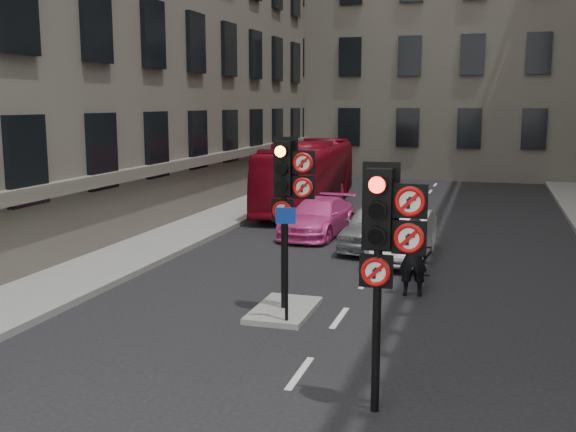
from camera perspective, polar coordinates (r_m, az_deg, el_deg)
The scene contains 13 objects.
ground at distance 9.59m, azimuth -2.39°, elevation -17.57°, with size 120.00×120.00×0.00m, color black.
pavement_left at distance 22.83m, azimuth -9.60°, elevation -1.44°, with size 3.00×50.00×0.16m, color gray.
centre_island at distance 14.33m, azimuth -0.35°, elevation -7.97°, with size 1.20×2.00×0.12m, color gray.
building_far at distance 46.49m, azimuth 13.73°, elevation 16.21°, with size 30.00×14.00×20.00m, color #6C665B.
signal_near at distance 9.32m, azimuth 8.19°, elevation -1.62°, with size 0.91×0.40×3.58m.
signal_far at distance 13.74m, azimuth -0.02°, elevation 2.56°, with size 0.91×0.40×3.58m.
car_silver at distance 20.71m, azimuth 7.39°, elevation -0.80°, with size 1.62×4.04×1.37m, color #AAADB2.
car_white at distance 19.36m, azimuth 9.75°, elevation -1.64°, with size 1.42×4.06×1.34m, color silver.
car_pink at distance 22.51m, azimuth 2.56°, elevation -0.09°, with size 1.72×4.22×1.22m, color #E8449D.
bus_red at distance 28.32m, azimuth 1.70°, elevation 3.52°, with size 2.37×10.12×2.82m, color maroon.
motorcycle at distance 16.71m, azimuth 11.13°, elevation -3.88°, with size 0.51×1.82×1.09m, color black.
motorcyclist at distance 15.63m, azimuth 10.52°, elevation -3.41°, with size 0.67×0.44×1.83m, color black.
info_sign at distance 13.09m, azimuth -0.15°, elevation -2.75°, with size 0.39×0.15×2.27m.
Camera 1 is at (2.83, -8.06, 4.37)m, focal length 42.00 mm.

